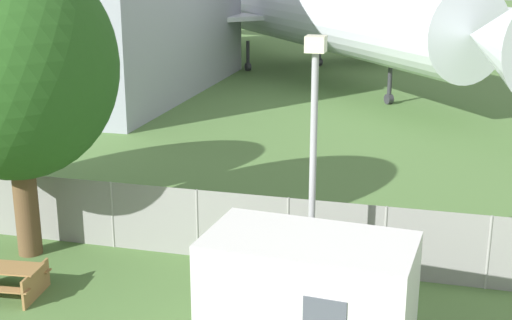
% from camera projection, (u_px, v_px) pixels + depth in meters
% --- Properties ---
extents(perimeter_fence, '(56.07, 0.07, 1.95)m').
position_uv_depth(perimeter_fence, '(197.00, 223.00, 19.53)').
color(perimeter_fence, gray).
rests_on(perimeter_fence, ground).
extents(airplane, '(32.32, 39.02, 13.85)m').
position_uv_depth(airplane, '(293.00, 7.00, 48.53)').
color(airplane, white).
rests_on(airplane, ground).
extents(portable_cabin, '(4.41, 2.65, 2.61)m').
position_uv_depth(portable_cabin, '(308.00, 297.00, 14.69)').
color(portable_cabin, silver).
rests_on(portable_cabin, ground).
extents(picnic_bench_near_cabin, '(1.81, 1.56, 0.76)m').
position_uv_depth(picnic_bench_near_cabin, '(7.00, 278.00, 17.46)').
color(picnic_bench_near_cabin, olive).
rests_on(picnic_bench_near_cabin, ground).
extents(tree_near_hangar, '(5.50, 5.50, 8.32)m').
position_uv_depth(tree_near_hangar, '(13.00, 66.00, 18.51)').
color(tree_near_hangar, brown).
rests_on(tree_near_hangar, ground).
extents(light_mast, '(0.44, 0.44, 6.39)m').
position_uv_depth(light_mast, '(314.00, 141.00, 16.24)').
color(light_mast, '#99999E').
rests_on(light_mast, ground).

